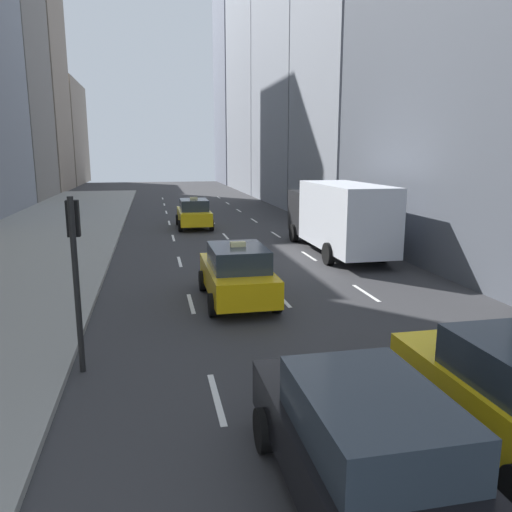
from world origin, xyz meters
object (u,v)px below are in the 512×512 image
object	(u,v)px
taxi_lead	(194,213)
box_truck	(337,215)
sedan_black_near	(362,447)
traffic_light_pole	(75,256)
taxi_third	(237,273)

from	to	relation	value
taxi_lead	box_truck	world-z (taller)	box_truck
sedan_black_near	traffic_light_pole	distance (m)	6.60
taxi_third	sedan_black_near	xyz separation A→B (m)	(-0.00, -9.22, -0.01)
sedan_black_near	taxi_lead	bearing A→B (deg)	90.00
sedan_black_near	box_truck	bearing A→B (deg)	70.30
taxi_third	sedan_black_near	size ratio (longest dim) A/B	0.96
taxi_third	box_truck	size ratio (longest dim) A/B	0.52
sedan_black_near	box_truck	world-z (taller)	box_truck
box_truck	traffic_light_pole	distance (m)	14.27
taxi_third	box_truck	bearing A→B (deg)	48.91
sedan_black_near	traffic_light_pole	xyz separation A→B (m)	(-3.95, 5.06, 1.54)
sedan_black_near	traffic_light_pole	world-z (taller)	traffic_light_pole
traffic_light_pole	taxi_lead	bearing A→B (deg)	78.65
taxi_third	traffic_light_pole	xyz separation A→B (m)	(-3.95, -4.16, 1.53)
sedan_black_near	traffic_light_pole	size ratio (longest dim) A/B	1.27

